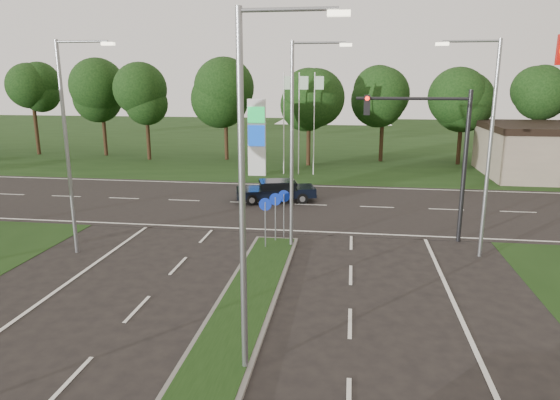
# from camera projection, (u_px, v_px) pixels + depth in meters

# --- Properties ---
(verge_far) EXTENTS (160.00, 50.00, 0.02)m
(verge_far) POSITION_uv_depth(u_px,v_px,m) (323.00, 143.00, 60.33)
(verge_far) COLOR black
(verge_far) RESTS_ON ground
(cross_road) EXTENTS (160.00, 12.00, 0.02)m
(cross_road) POSITION_uv_depth(u_px,v_px,m) (294.00, 204.00, 30.50)
(cross_road) COLOR black
(cross_road) RESTS_ON ground
(streetlight_median_near) EXTENTS (2.53, 0.22, 9.00)m
(streetlight_median_near) POSITION_uv_depth(u_px,v_px,m) (250.00, 181.00, 11.85)
(streetlight_median_near) COLOR gray
(streetlight_median_near) RESTS_ON ground
(streetlight_median_far) EXTENTS (2.53, 0.22, 9.00)m
(streetlight_median_far) POSITION_uv_depth(u_px,v_px,m) (296.00, 136.00, 21.47)
(streetlight_median_far) COLOR gray
(streetlight_median_far) RESTS_ON ground
(streetlight_left_far) EXTENTS (2.53, 0.22, 9.00)m
(streetlight_left_far) POSITION_uv_depth(u_px,v_px,m) (70.00, 137.00, 20.83)
(streetlight_left_far) COLOR gray
(streetlight_left_far) RESTS_ON ground
(streetlight_right_far) EXTENTS (2.53, 0.22, 9.00)m
(streetlight_right_far) POSITION_uv_depth(u_px,v_px,m) (486.00, 139.00, 20.39)
(streetlight_right_far) COLOR gray
(streetlight_right_far) RESTS_ON ground
(traffic_signal) EXTENTS (5.10, 0.42, 7.00)m
(traffic_signal) POSITION_uv_depth(u_px,v_px,m) (437.00, 142.00, 22.64)
(traffic_signal) COLOR black
(traffic_signal) RESTS_ON ground
(median_signs) EXTENTS (1.16, 1.76, 2.38)m
(median_signs) POSITION_uv_depth(u_px,v_px,m) (275.00, 208.00, 22.78)
(median_signs) COLOR gray
(median_signs) RESTS_ON ground
(gas_pylon) EXTENTS (5.80, 1.26, 8.00)m
(gas_pylon) POSITION_uv_depth(u_px,v_px,m) (260.00, 135.00, 38.98)
(gas_pylon) COLOR silver
(gas_pylon) RESTS_ON ground
(treeline_far) EXTENTS (6.00, 6.00, 9.90)m
(treeline_far) POSITION_uv_depth(u_px,v_px,m) (316.00, 87.00, 44.22)
(treeline_far) COLOR black
(treeline_far) RESTS_ON ground
(navy_sedan) EXTENTS (5.16, 3.14, 1.32)m
(navy_sedan) POSITION_uv_depth(u_px,v_px,m) (276.00, 190.00, 31.13)
(navy_sedan) COLOR black
(navy_sedan) RESTS_ON ground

